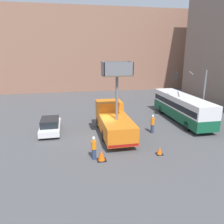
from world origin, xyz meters
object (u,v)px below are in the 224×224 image
Objects in this scene: traffic_light_pole at (193,88)px; utility_truck at (113,120)px; traffic_cone_mid_road at (159,151)px; road_worker_near_truck at (94,148)px; city_bus at (182,106)px; parked_car_curbside at (50,125)px; road_worker_directing at (152,124)px; traffic_cone_near_truck at (101,156)px.

utility_truck is at bearing -167.34° from traffic_light_pole.
traffic_light_pole reaches higher than traffic_cone_mid_road.
utility_truck is 4.05× the size of road_worker_near_truck.
city_bus reaches higher than parked_car_curbside.
utility_truck is 11.81× the size of traffic_cone_mid_road.
traffic_cone_mid_road is at bearing -36.67° from parked_car_curbside.
traffic_cone_mid_road is (-5.90, -7.62, -1.42)m from city_bus.
utility_truck is at bearing 120.06° from traffic_cone_mid_road.
road_worker_directing is at bearing 75.72° from traffic_cone_mid_road.
road_worker_near_truck is 0.81m from traffic_cone_near_truck.
road_worker_directing is 4.69m from traffic_cone_mid_road.
road_worker_near_truck is at bearing 47.11° from road_worker_directing.
traffic_cone_mid_road is at bearing 88.67° from road_worker_directing.
traffic_cone_near_truck is (-10.53, -7.70, -1.33)m from city_bus.
road_worker_directing is 2.36× the size of traffic_cone_near_truck.
traffic_light_pole is (9.39, 2.11, 2.43)m from utility_truck.
traffic_cone_mid_road is (-6.65, -6.84, -3.68)m from traffic_light_pole.
road_worker_directing is at bearing -3.36° from utility_truck.
road_worker_directing is (-5.51, -2.34, -3.03)m from traffic_light_pole.
utility_truck is 5.14m from road_worker_near_truck.
utility_truck is at bearing -150.87° from road_worker_near_truck.
traffic_light_pole is 13.87m from road_worker_near_truck.
utility_truck reaches higher than traffic_cone_near_truck.
traffic_light_pole is 3.15× the size of road_worker_directing.
utility_truck is 5.60m from traffic_cone_mid_road.
parked_car_curbside is (-14.64, -1.12, -0.95)m from city_bus.
parked_car_curbside is (-4.11, 6.59, 0.38)m from traffic_cone_near_truck.
traffic_light_pole reaches higher than city_bus.
traffic_cone_mid_road is at bearing -134.22° from traffic_light_pole.
traffic_cone_mid_road is at bearing -59.94° from utility_truck.
utility_truck reaches higher than road_worker_near_truck.
city_bus is 2.40× the size of parked_car_curbside.
traffic_cone_mid_road is at bearing 144.80° from road_worker_near_truck.
road_worker_near_truck is 5.19m from traffic_cone_mid_road.
utility_truck reaches higher than traffic_cone_mid_road.
utility_truck reaches higher than city_bus.
traffic_cone_near_truck is (-5.77, -4.58, -0.56)m from road_worker_directing.
traffic_light_pole is 7.44× the size of traffic_cone_near_truck.
traffic_light_pole is at bearing 1.23° from parked_car_curbside.
utility_truck reaches higher than road_worker_directing.
traffic_cone_mid_road is (-1.14, -4.50, -0.64)m from road_worker_directing.
city_bus reaches higher than road_worker_directing.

